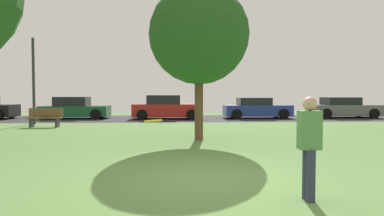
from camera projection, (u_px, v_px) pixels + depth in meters
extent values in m
plane|color=#5B8442|center=(208.00, 179.00, 6.56)|extent=(44.00, 44.00, 0.00)
cube|color=#28282B|center=(183.00, 118.00, 22.52)|extent=(44.00, 6.40, 0.01)
cylinder|color=brown|center=(199.00, 107.00, 12.03)|extent=(0.29, 0.29, 2.27)
sphere|color=#23511E|center=(199.00, 34.00, 11.92)|extent=(3.43, 3.43, 3.43)
cylinder|color=#2D334C|center=(311.00, 176.00, 5.18)|extent=(0.14, 0.14, 0.77)
cylinder|color=#2D334C|center=(307.00, 174.00, 5.34)|extent=(0.14, 0.14, 0.77)
cube|color=#51894C|center=(309.00, 130.00, 5.23)|extent=(0.33, 0.23, 0.58)
sphere|color=tan|center=(310.00, 104.00, 5.22)|extent=(0.21, 0.21, 0.21)
cylinder|color=yellow|center=(153.00, 121.00, 5.19)|extent=(0.37, 0.37, 0.06)
cylinder|color=black|center=(12.00, 113.00, 22.96)|extent=(0.64, 0.22, 0.64)
cube|color=#195633|center=(76.00, 111.00, 22.31)|extent=(4.19, 1.84, 0.67)
cube|color=black|center=(72.00, 101.00, 22.27)|extent=(2.01, 1.62, 0.57)
cylinder|color=black|center=(102.00, 113.00, 23.31)|extent=(0.64, 0.22, 0.64)
cylinder|color=black|center=(96.00, 114.00, 21.47)|extent=(0.64, 0.22, 0.64)
cylinder|color=black|center=(57.00, 113.00, 23.15)|extent=(0.64, 0.22, 0.64)
cylinder|color=black|center=(47.00, 114.00, 21.31)|extent=(0.64, 0.22, 0.64)
cube|color=#B21E1E|center=(167.00, 110.00, 22.07)|extent=(4.28, 1.88, 0.79)
cube|color=black|center=(164.00, 100.00, 22.03)|extent=(2.05, 1.65, 0.56)
cylinder|color=black|center=(190.00, 113.00, 23.09)|extent=(0.64, 0.22, 0.64)
cylinder|color=black|center=(191.00, 115.00, 21.22)|extent=(0.64, 0.22, 0.64)
cylinder|color=black|center=(144.00, 113.00, 22.93)|extent=(0.64, 0.22, 0.64)
cylinder|color=black|center=(142.00, 115.00, 21.06)|extent=(0.64, 0.22, 0.64)
cube|color=#233893|center=(257.00, 110.00, 22.64)|extent=(4.26, 1.73, 0.70)
cube|color=black|center=(254.00, 101.00, 22.61)|extent=(2.05, 1.52, 0.48)
cylinder|color=black|center=(276.00, 112.00, 23.60)|extent=(0.64, 0.22, 0.64)
cylinder|color=black|center=(284.00, 114.00, 21.87)|extent=(0.64, 0.22, 0.64)
cylinder|color=black|center=(232.00, 113.00, 23.43)|extent=(0.64, 0.22, 0.64)
cylinder|color=black|center=(237.00, 114.00, 21.71)|extent=(0.64, 0.22, 0.64)
cube|color=slate|center=(343.00, 110.00, 23.14)|extent=(4.44, 1.89, 0.70)
cube|color=black|center=(340.00, 101.00, 23.10)|extent=(2.13, 1.66, 0.50)
cylinder|color=black|center=(359.00, 112.00, 24.17)|extent=(0.64, 0.22, 0.64)
cylinder|color=black|center=(374.00, 114.00, 22.29)|extent=(0.64, 0.22, 0.64)
cylinder|color=black|center=(315.00, 112.00, 24.00)|extent=(0.64, 0.22, 0.64)
cylinder|color=black|center=(327.00, 114.00, 22.12)|extent=(0.64, 0.22, 0.64)
cube|color=brown|center=(44.00, 118.00, 16.63)|extent=(1.60, 0.44, 0.06)
cube|color=brown|center=(46.00, 112.00, 16.82)|extent=(1.60, 0.06, 0.40)
cube|color=#333338|center=(57.00, 122.00, 16.67)|extent=(0.10, 0.40, 0.45)
cube|color=#333338|center=(32.00, 122.00, 16.61)|extent=(0.10, 0.40, 0.45)
cylinder|color=#2D2D33|center=(34.00, 81.00, 18.20)|extent=(0.14, 0.14, 4.50)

